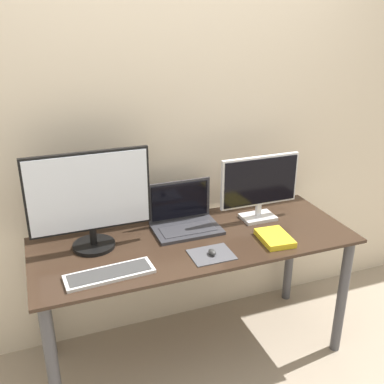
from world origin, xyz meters
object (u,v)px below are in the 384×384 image
(mouse, at_px, (212,252))
(monitor_right, at_px, (260,186))
(laptop, at_px, (184,217))
(keyboard, at_px, (109,274))
(monitor_left, at_px, (90,199))
(book, at_px, (275,238))

(mouse, bearing_deg, monitor_right, 35.48)
(laptop, distance_m, keyboard, 0.61)
(monitor_left, distance_m, monitor_right, 0.97)
(monitor_left, height_order, laptop, monitor_left)
(monitor_right, distance_m, keyboard, 1.02)
(mouse, bearing_deg, laptop, 94.38)
(keyboard, distance_m, mouse, 0.52)
(monitor_right, bearing_deg, book, -99.43)
(laptop, relative_size, book, 1.64)
(keyboard, bearing_deg, mouse, 0.08)
(monitor_right, relative_size, keyboard, 1.13)
(laptop, distance_m, mouse, 0.35)
(monitor_left, distance_m, mouse, 0.68)
(mouse, relative_size, book, 0.25)
(monitor_right, relative_size, book, 2.12)
(monitor_right, height_order, keyboard, monitor_right)
(monitor_left, bearing_deg, keyboard, -85.58)
(book, bearing_deg, keyboard, -178.36)
(monitor_left, relative_size, book, 2.74)
(monitor_right, bearing_deg, keyboard, -162.29)
(monitor_left, bearing_deg, book, -16.65)
(monitor_right, bearing_deg, monitor_left, -180.00)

